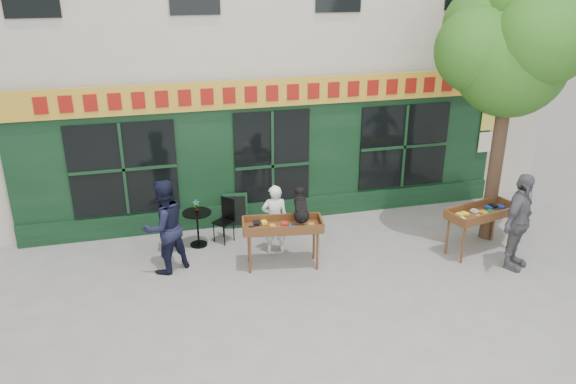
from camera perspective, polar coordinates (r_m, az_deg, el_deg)
The scene contains 13 objects.
ground at distance 11.10m, azimuth 1.22°, elevation -7.74°, with size 80.00×80.00×0.00m, color slate.
street_tree at distance 11.99m, azimuth 21.89°, elevation 13.77°, with size 3.05×2.90×5.60m.
book_cart_center at distance 10.80m, azimuth -0.56°, elevation -3.68°, with size 1.57×0.83×0.99m.
dog at distance 10.65m, azimuth 1.33°, elevation -1.32°, with size 0.34×0.60×0.60m, color black, non-canonical shape.
woman at distance 11.41m, azimuth -1.35°, elevation -2.74°, with size 0.53×0.35×1.46m, color white.
book_cart_right at distance 12.02m, azimuth 19.06°, elevation -2.21°, with size 1.60×0.94×0.99m.
man_right at distance 11.58m, azimuth 22.37°, elevation -2.82°, with size 1.13×0.47×1.94m, color #535358.
bistro_table at distance 11.87m, azimuth -9.19°, elevation -3.01°, with size 0.60×0.60×0.76m.
bistro_chair_left at distance 11.76m, azimuth -12.24°, elevation -3.43°, with size 0.40×0.39×0.95m.
bistro_chair_right at distance 12.03m, azimuth -6.32°, elevation -2.45°, with size 0.51×0.51×0.95m.
potted_plant at distance 11.73m, azimuth -9.29°, elevation -1.43°, with size 0.14×0.10×0.27m, color gray.
man_left at distance 10.87m, azimuth -12.48°, elevation -3.45°, with size 0.90×0.70×1.86m, color black.
chalkboard at distance 12.66m, azimuth -5.37°, elevation -1.91°, with size 0.58×0.26×0.79m.
Camera 1 is at (-2.67, -9.28, 5.47)m, focal length 35.00 mm.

